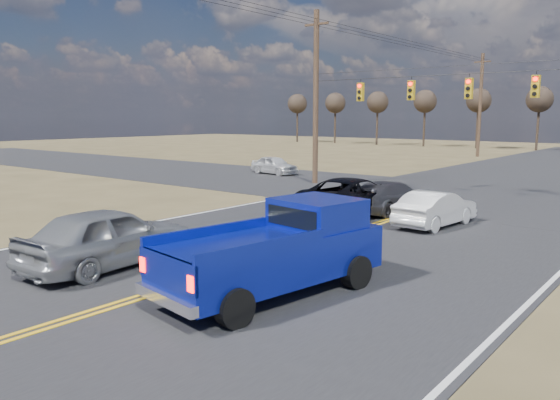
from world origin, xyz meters
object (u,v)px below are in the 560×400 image
Objects in this scene: black_suv at (352,197)px; white_car_queue at (436,209)px; dgrey_car_queue at (391,197)px; pickup_truck at (278,251)px; silver_suv at (109,237)px; cross_car_west at (274,165)px.

white_car_queue is at bearing -179.92° from black_suv.
pickup_truck is at bearing 113.67° from dgrey_car_queue.
black_suv reaches higher than dgrey_car_queue.
silver_suv is at bearing -158.63° from pickup_truck.
black_suv reaches higher than cross_car_west.
white_car_queue is 0.86× the size of dgrey_car_queue.
dgrey_car_queue is at bearing -113.58° from cross_car_west.
pickup_truck reaches higher than white_car_queue.
pickup_truck is 5.04m from silver_suv.
dgrey_car_queue is at bearing 113.82° from pickup_truck.
black_suv is 1.42× the size of white_car_queue.
white_car_queue is at bearing 100.98° from pickup_truck.
silver_suv is 11.59m from white_car_queue.
silver_suv reaches higher than black_suv.
pickup_truck is at bearing -171.65° from silver_suv.
pickup_truck is 9.58m from white_car_queue.
silver_suv reaches higher than white_car_queue.
pickup_truck is 1.54× the size of cross_car_west.
pickup_truck reaches higher than dgrey_car_queue.
silver_suv is 1.23× the size of white_car_queue.
pickup_truck is 25.69m from cross_car_west.
silver_suv is 12.35m from dgrey_car_queue.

